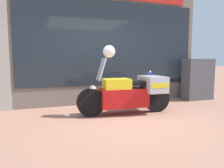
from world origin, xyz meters
TOP-DOWN VIEW (x-y plane):
  - ground_plane at (0.00, 0.00)m, footprint 60.00×60.00m
  - shop_building at (-0.43, 2.00)m, footprint 6.47×0.55m
  - window_display at (0.39, 2.03)m, footprint 5.09×0.30m
  - paramedic_motorcycle at (0.42, 0.44)m, footprint 2.29×0.79m
  - utility_cabinet at (3.20, 1.40)m, footprint 0.96×0.43m
  - white_helmet at (-0.14, 0.48)m, footprint 0.28×0.28m

SIDE VIEW (x-z plane):
  - ground_plane at x=0.00m, z-range 0.00..0.00m
  - window_display at x=0.39m, z-range -0.56..1.54m
  - paramedic_motorcycle at x=0.42m, z-range -0.14..1.19m
  - utility_cabinet at x=3.20m, z-range 0.00..1.31m
  - white_helmet at x=-0.14m, z-range 1.33..1.61m
  - shop_building at x=-0.43m, z-range 0.01..3.40m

